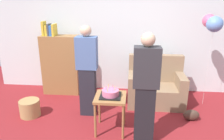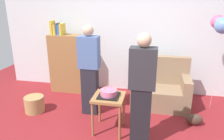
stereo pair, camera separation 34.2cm
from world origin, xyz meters
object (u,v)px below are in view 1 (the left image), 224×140
Objects in this scene: person_blowing_candles at (87,71)px; person_holding_cake at (145,90)px; wicker_basket at (30,108)px; birthday_cake at (110,93)px; bookshelf at (61,64)px; balloon_bunch at (212,23)px; handbag at (191,115)px; couch at (155,87)px; side_table at (110,102)px.

person_blowing_candles is 1.22m from person_holding_cake.
person_blowing_candles reaches higher than wicker_basket.
bookshelf is at bearing 131.40° from birthday_cake.
birthday_cake is 0.18× the size of balloon_bunch.
handbag is at bearing -118.76° from balloon_bunch.
person_holding_cake is 1.99m from balloon_bunch.
handbag is (0.57, -0.65, -0.24)m from couch.
person_holding_cake reaches higher than couch.
birthday_cake is at bearing -47.99° from person_blowing_candles.
person_holding_cake is at bearing -132.76° from balloon_bunch.
person_holding_cake is 4.53× the size of wicker_basket.
bookshelf is 5.71× the size of handbag.
wicker_basket is 0.20× the size of balloon_bunch.
balloon_bunch reaches higher than birthday_cake.
couch reaches higher than side_table.
birthday_cake reaches higher than handbag.
side_table is at bearing -12.01° from wicker_basket.
couch is at bearing 18.21° from wicker_basket.
person_holding_cake reaches higher than bookshelf.
side_table is at bearing -47.99° from person_blowing_candles.
birthday_cake is (-0.81, -1.08, 0.32)m from couch.
birthday_cake is 0.89× the size of wicker_basket.
wicker_basket is at bearing -170.40° from person_blowing_candles.
bookshelf is 0.90× the size of balloon_bunch.
person_blowing_candles and person_holding_cake have the same top height.
couch is 0.67× the size of person_blowing_candles.
couch is at bearing 131.47° from handbag.
person_blowing_candles is 1.98m from handbag.
person_blowing_candles reaches higher than birthday_cake.
couch is at bearing 53.34° from side_table.
birthday_cake is at bearing -126.66° from couch.
birthday_cake reaches higher than wicker_basket.
handbag is at bearing 2.24° from wicker_basket.
person_blowing_candles reaches higher than couch.
bookshelf is at bearing 130.50° from person_blowing_candles.
wicker_basket is 1.29× the size of handbag.
birthday_cake is at bearing -162.52° from handbag.
person_blowing_candles is at bearing 177.79° from handbag.
bookshelf is at bearing 159.47° from handbag.
bookshelf is 4.44× the size of wicker_basket.
wicker_basket is (-2.02, 0.55, -0.68)m from person_holding_cake.
side_table is at bearing -18.62° from person_holding_cake.
wicker_basket is (-1.51, 0.32, -0.36)m from side_table.
side_table reaches higher than handbag.
handbag is (0.87, 0.66, -0.73)m from person_holding_cake.
person_holding_cake is (1.77, -1.64, 0.16)m from bookshelf.
handbag is (1.38, 0.43, -0.41)m from side_table.
bookshelf is (-2.06, 0.34, 0.33)m from couch.
balloon_bunch is at bearing -5.79° from bookshelf.
balloon_bunch reaches higher than wicker_basket.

